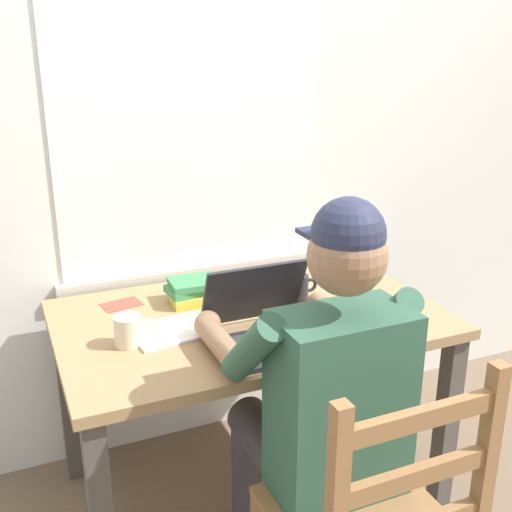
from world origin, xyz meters
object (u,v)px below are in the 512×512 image
coffee_mug_white (129,331)px  coffee_mug_dark (298,288)px  book_stack_main (194,291)px  laptop (266,324)px  computer_mouse (336,326)px  desk (250,340)px  seated_person (319,392)px  landscape_photo_print (122,304)px

coffee_mug_white → coffee_mug_dark: bearing=9.0°
coffee_mug_white → book_stack_main: size_ratio=0.65×
laptop → computer_mouse: (0.22, -0.03, -0.03)m
desk → seated_person: 0.47m
landscape_photo_print → coffee_mug_white: bearing=-107.4°
coffee_mug_dark → landscape_photo_print: size_ratio=0.88×
desk → laptop: bearing=-97.5°
coffee_mug_dark → landscape_photo_print: coffee_mug_dark is taller
desk → book_stack_main: book_stack_main is taller
laptop → coffee_mug_dark: laptop is taller
landscape_photo_print → coffee_mug_dark: bearing=-30.2°
desk → computer_mouse: (0.20, -0.22, 0.11)m
computer_mouse → landscape_photo_print: computer_mouse is taller
coffee_mug_dark → book_stack_main: 0.36m
desk → coffee_mug_white: (-0.41, -0.06, 0.14)m
desk → coffee_mug_dark: (0.20, 0.04, 0.14)m
seated_person → coffee_mug_dark: bearing=69.2°
laptop → computer_mouse: 0.23m
seated_person → computer_mouse: seated_person is taller
seated_person → book_stack_main: (-0.14, 0.64, 0.07)m
book_stack_main → seated_person: bearing=-77.5°
desk → coffee_mug_white: size_ratio=10.49×
desk → landscape_photo_print: 0.46m
seated_person → landscape_photo_print: bearing=117.9°
laptop → coffee_mug_dark: size_ratio=2.89×
computer_mouse → coffee_mug_white: coffee_mug_white is taller
laptop → seated_person: bearing=-83.7°
coffee_mug_dark → book_stack_main: (-0.34, 0.13, -0.01)m
seated_person → coffee_mug_white: size_ratio=10.35×
desk → landscape_photo_print: landscape_photo_print is taller
coffee_mug_dark → book_stack_main: size_ratio=0.62×
laptop → coffee_mug_dark: bearing=45.6°
desk → book_stack_main: size_ratio=6.79×
desk → coffee_mug_dark: bearing=10.7°
coffee_mug_white → seated_person: bearing=-44.4°
coffee_mug_dark → landscape_photo_print: bearing=159.9°
computer_mouse → coffee_mug_dark: bearing=90.0°
laptop → coffee_mug_white: laptop is taller
coffee_mug_white → coffee_mug_dark: size_ratio=1.04×
desk → computer_mouse: computer_mouse is taller
seated_person → book_stack_main: seated_person is taller
computer_mouse → coffee_mug_dark: coffee_mug_dark is taller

